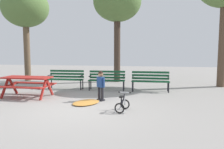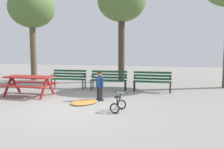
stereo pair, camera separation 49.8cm
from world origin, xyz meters
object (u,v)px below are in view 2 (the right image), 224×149
Objects in this scene: park_bench_left at (109,79)px; child_standing at (100,83)px; kids_bicycle at (118,105)px; picnic_table at (29,81)px; park_bench_right at (152,80)px; park_bench_far_left at (69,77)px.

child_standing is (0.20, -2.16, 0.11)m from park_bench_left.
park_bench_left is at bearing 108.07° from kids_bicycle.
picnic_table is 1.74× the size of child_standing.
park_bench_right reaches higher than kids_bicycle.
park_bench_left and park_bench_right have the same top height.
park_bench_far_left is at bearing 67.58° from picnic_table.
picnic_table is 2.12m from park_bench_far_left.
child_standing is at bearing -3.87° from picnic_table.
park_bench_far_left is at bearing -179.91° from park_bench_right.
picnic_table reaches higher than kids_bicycle.
park_bench_left is 1.54× the size of child_standing.
child_standing reaches higher than picnic_table.
park_bench_right is at bearing 51.61° from child_standing.
park_bench_right is 1.53× the size of child_standing.
child_standing is at bearing 126.20° from kids_bicycle.
park_bench_far_left is 1.90m from park_bench_left.
picnic_table is 3.34m from park_bench_left.
child_standing is at bearing -45.79° from park_bench_far_left.
park_bench_far_left is at bearing 131.48° from kids_bicycle.
park_bench_right is 3.52m from kids_bicycle.
picnic_table is 5.01m from park_bench_right.
kids_bicycle is (3.01, -3.41, -0.31)m from park_bench_far_left.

